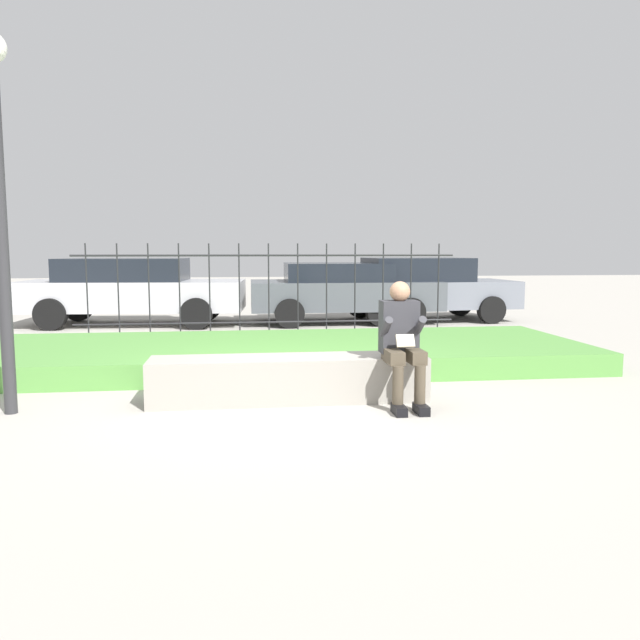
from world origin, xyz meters
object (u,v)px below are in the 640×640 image
(stone_bench, at_px, (289,381))
(car_parked_right, at_px, (421,288))
(car_parked_center, at_px, (343,290))
(car_parked_left, at_px, (131,289))
(person_seated_reader, at_px, (402,338))

(stone_bench, height_order, car_parked_right, car_parked_right)
(car_parked_center, height_order, car_parked_left, car_parked_left)
(stone_bench, xyz_separation_m, car_parked_left, (-2.79, 7.06, 0.54))
(person_seated_reader, xyz_separation_m, car_parked_right, (2.39, 7.41, 0.04))
(person_seated_reader, xyz_separation_m, car_parked_center, (0.59, 7.29, 0.01))
(car_parked_center, xyz_separation_m, car_parked_left, (-4.50, 0.10, 0.05))
(stone_bench, xyz_separation_m, car_parked_right, (3.52, 7.09, 0.53))
(car_parked_right, relative_size, car_parked_center, 1.01)
(car_parked_right, xyz_separation_m, car_parked_left, (-6.31, -0.03, 0.01))
(car_parked_center, bearing_deg, car_parked_right, 4.70)
(person_seated_reader, bearing_deg, car_parked_left, 117.90)
(stone_bench, height_order, person_seated_reader, person_seated_reader)
(stone_bench, distance_m, person_seated_reader, 1.27)
(stone_bench, bearing_deg, car_parked_center, 76.18)
(person_seated_reader, bearing_deg, car_parked_center, 85.37)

